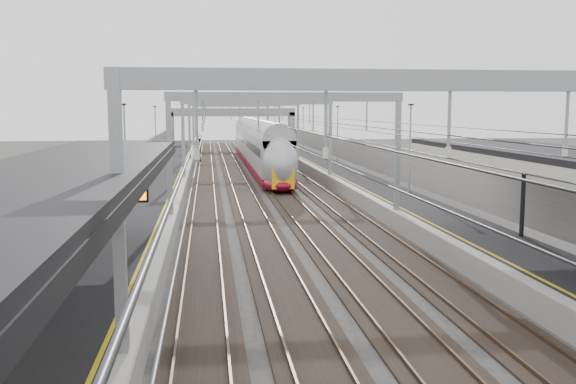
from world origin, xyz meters
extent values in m
cube|color=black|center=(-8.00, 45.00, 0.50)|extent=(4.00, 120.00, 1.00)
cube|color=black|center=(8.00, 45.00, 0.50)|extent=(4.00, 120.00, 1.00)
cube|color=black|center=(-4.50, 45.00, 0.04)|extent=(2.40, 140.00, 0.08)
cube|color=brown|center=(-5.22, 45.00, 0.13)|extent=(0.07, 140.00, 0.14)
cube|color=brown|center=(-3.78, 45.00, 0.13)|extent=(0.07, 140.00, 0.14)
cube|color=black|center=(-1.50, 45.00, 0.04)|extent=(2.40, 140.00, 0.08)
cube|color=brown|center=(-2.22, 45.00, 0.13)|extent=(0.07, 140.00, 0.14)
cube|color=brown|center=(-0.78, 45.00, 0.13)|extent=(0.07, 140.00, 0.14)
cube|color=black|center=(1.50, 45.00, 0.04)|extent=(2.40, 140.00, 0.08)
cube|color=brown|center=(0.78, 45.00, 0.13)|extent=(0.07, 140.00, 0.14)
cube|color=brown|center=(2.22, 45.00, 0.13)|extent=(0.07, 140.00, 0.14)
cube|color=black|center=(4.50, 45.00, 0.04)|extent=(2.40, 140.00, 0.08)
cube|color=brown|center=(3.78, 45.00, 0.13)|extent=(0.07, 140.00, 0.14)
cube|color=brown|center=(5.22, 45.00, 0.13)|extent=(0.07, 140.00, 0.14)
cube|color=gray|center=(-6.30, 2.00, 4.30)|extent=(0.28, 0.28, 6.60)
cube|color=gray|center=(0.00, 2.00, 7.35)|extent=(13.00, 0.25, 0.50)
cube|color=gray|center=(-6.30, 22.00, 4.30)|extent=(0.28, 0.28, 6.60)
cube|color=gray|center=(6.30, 22.00, 4.30)|extent=(0.28, 0.28, 6.60)
cube|color=gray|center=(0.00, 22.00, 7.35)|extent=(13.00, 0.25, 0.50)
cube|color=gray|center=(-6.30, 42.00, 4.30)|extent=(0.28, 0.28, 6.60)
cube|color=gray|center=(6.30, 42.00, 4.30)|extent=(0.28, 0.28, 6.60)
cube|color=gray|center=(0.00, 42.00, 7.35)|extent=(13.00, 0.25, 0.50)
cube|color=gray|center=(-6.30, 62.00, 4.30)|extent=(0.28, 0.28, 6.60)
cube|color=gray|center=(6.30, 62.00, 4.30)|extent=(0.28, 0.28, 6.60)
cube|color=gray|center=(0.00, 62.00, 7.35)|extent=(13.00, 0.25, 0.50)
cube|color=gray|center=(-6.30, 82.00, 4.30)|extent=(0.28, 0.28, 6.60)
cube|color=gray|center=(6.30, 82.00, 4.30)|extent=(0.28, 0.28, 6.60)
cube|color=gray|center=(0.00, 82.00, 7.35)|extent=(13.00, 0.25, 0.50)
cube|color=gray|center=(-6.30, 100.00, 4.30)|extent=(0.28, 0.28, 6.60)
cube|color=gray|center=(6.30, 100.00, 4.30)|extent=(0.28, 0.28, 6.60)
cube|color=gray|center=(0.00, 100.00, 7.35)|extent=(13.00, 0.25, 0.50)
cylinder|color=#262628|center=(-4.50, 50.00, 5.50)|extent=(0.03, 140.00, 0.03)
cylinder|color=#262628|center=(-1.50, 50.00, 5.50)|extent=(0.03, 140.00, 0.03)
cylinder|color=#262628|center=(1.50, 50.00, 5.50)|extent=(0.03, 140.00, 0.03)
cylinder|color=#262628|center=(4.50, 50.00, 5.50)|extent=(0.03, 140.00, 0.03)
cube|color=black|center=(-8.00, 3.00, 5.12)|extent=(4.40, 30.00, 0.24)
cylinder|color=black|center=(-9.70, 14.00, 3.00)|extent=(0.20, 0.20, 4.00)
cube|color=black|center=(-6.60, 4.00, 4.55)|extent=(1.60, 0.15, 0.55)
cube|color=#F55904|center=(-6.60, 3.92, 4.55)|extent=(1.50, 0.02, 0.42)
cylinder|color=black|center=(9.70, 14.00, 3.00)|extent=(0.20, 0.20, 4.00)
cube|color=gray|center=(0.00, 100.00, 6.20)|extent=(22.00, 2.20, 1.40)
cube|color=gray|center=(-10.50, 100.00, 3.10)|extent=(1.00, 2.20, 6.20)
cube|color=gray|center=(10.50, 100.00, 3.10)|extent=(1.00, 2.20, 6.20)
cube|color=gray|center=(-11.20, 45.00, 1.60)|extent=(0.30, 120.00, 3.20)
cube|color=gray|center=(11.20, 45.00, 1.60)|extent=(0.30, 120.00, 3.20)
cube|color=maroon|center=(1.50, 50.49, 0.62)|extent=(2.81, 23.95, 0.83)
cube|color=#9F9FA5|center=(1.50, 50.49, 2.60)|extent=(2.81, 23.95, 3.12)
cube|color=black|center=(1.50, 42.10, 0.29)|extent=(2.08, 2.50, 0.52)
cube|color=maroon|center=(1.50, 74.86, 0.62)|extent=(2.81, 23.95, 0.83)
cube|color=#9F9FA5|center=(1.50, 74.86, 2.60)|extent=(2.81, 23.95, 3.12)
cube|color=black|center=(1.50, 66.47, 0.29)|extent=(2.08, 2.50, 0.52)
ellipsoid|color=#9F9FA5|center=(1.50, 38.30, 2.28)|extent=(2.81, 5.42, 4.37)
cube|color=#FFB80D|center=(1.50, 36.06, 1.35)|extent=(1.77, 0.12, 1.56)
cube|color=black|center=(1.50, 36.53, 2.91)|extent=(1.67, 0.59, 0.98)
cylinder|color=black|center=(-5.20, 67.56, 1.50)|extent=(0.12, 0.12, 3.00)
cube|color=black|center=(-5.20, 67.56, 3.10)|extent=(0.32, 0.22, 0.75)
sphere|color=#0CE526|center=(-5.20, 67.43, 3.25)|extent=(0.16, 0.16, 0.16)
cylinder|color=black|center=(3.20, 73.96, 1.50)|extent=(0.12, 0.12, 3.00)
cube|color=black|center=(3.20, 73.96, 3.10)|extent=(0.32, 0.22, 0.75)
sphere|color=red|center=(3.20, 73.83, 3.25)|extent=(0.16, 0.16, 0.16)
cylinder|color=black|center=(5.40, 77.20, 1.50)|extent=(0.12, 0.12, 3.00)
cube|color=black|center=(5.40, 77.20, 3.10)|extent=(0.32, 0.22, 0.75)
sphere|color=red|center=(5.40, 77.07, 3.25)|extent=(0.16, 0.16, 0.16)
camera|label=1|loc=(-4.25, -12.83, 6.67)|focal=40.00mm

